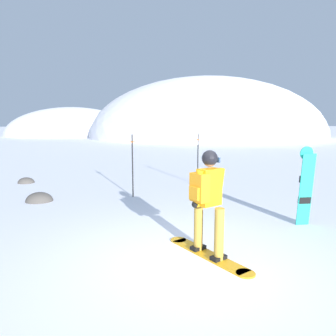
# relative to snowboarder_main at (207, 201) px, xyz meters

# --- Properties ---
(ground_plane) EXTENTS (300.00, 300.00, 0.00)m
(ground_plane) POSITION_rel_snowboarder_main_xyz_m (-0.39, -0.22, -0.92)
(ground_plane) COLOR white
(ridge_peak_main) EXTENTS (32.31, 29.08, 16.49)m
(ridge_peak_main) POSITION_rel_snowboarder_main_xyz_m (10.00, 38.37, -0.92)
(ridge_peak_main) COLOR white
(ridge_peak_main) RESTS_ON ground
(ridge_peak_far) EXTENTS (20.70, 18.63, 9.01)m
(ridge_peak_far) POSITION_rel_snowboarder_main_xyz_m (-9.71, 47.56, -0.92)
(ridge_peak_far) COLOR white
(ridge_peak_far) RESTS_ON ground
(snowboarder_main) EXTENTS (1.02, 1.66, 1.71)m
(snowboarder_main) POSITION_rel_snowboarder_main_xyz_m (0.00, 0.00, 0.00)
(snowboarder_main) COLOR orange
(snowboarder_main) RESTS_ON ground
(spare_snowboard) EXTENTS (0.28, 0.15, 1.66)m
(spare_snowboard) POSITION_rel_snowboarder_main_xyz_m (2.40, 1.20, -0.08)
(spare_snowboard) COLOR #23B7A3
(spare_snowboard) RESTS_ON ground
(piste_marker_near) EXTENTS (0.20, 0.20, 1.81)m
(piste_marker_near) POSITION_rel_snowboarder_main_xyz_m (1.16, 5.65, 0.12)
(piste_marker_near) COLOR black
(piste_marker_near) RESTS_ON ground
(piste_marker_far) EXTENTS (0.20, 0.20, 1.85)m
(piste_marker_far) POSITION_rel_snowboarder_main_xyz_m (-1.08, 4.21, 0.14)
(piste_marker_far) COLOR black
(piste_marker_far) RESTS_ON ground
(rock_dark) EXTENTS (0.72, 0.61, 0.51)m
(rock_dark) POSITION_rel_snowboarder_main_xyz_m (-3.64, 4.02, -0.92)
(rock_dark) COLOR #4C4742
(rock_dark) RESTS_ON ground
(rock_mid) EXTENTS (0.57, 0.49, 0.40)m
(rock_mid) POSITION_rel_snowboarder_main_xyz_m (-4.81, 6.78, -0.92)
(rock_mid) COLOR #4C4742
(rock_mid) RESTS_ON ground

